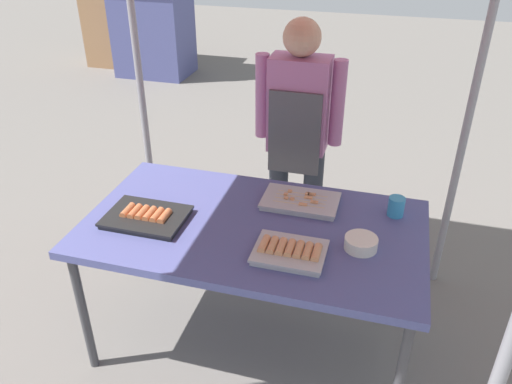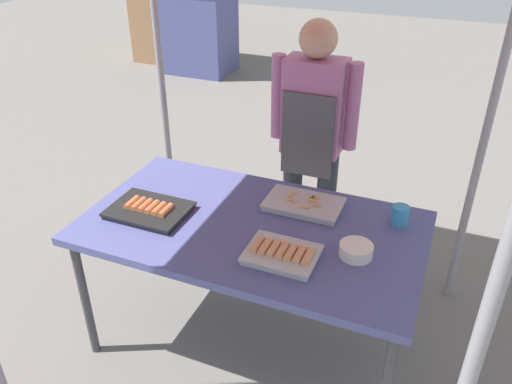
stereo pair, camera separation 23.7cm
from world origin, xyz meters
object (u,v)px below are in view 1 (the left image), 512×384
tray_pork_links (290,252)px  vendor_woman (298,128)px  tray_grilled_sausages (146,217)px  condiment_bowl (361,243)px  stall_table (253,234)px  drink_cup_near_edge (396,207)px  neighbor_stall_right (151,11)px  tray_meat_skewers (301,201)px

tray_pork_links → vendor_woman: (-0.18, 1.01, 0.13)m
tray_grilled_sausages → condiment_bowl: size_ratio=2.59×
stall_table → drink_cup_near_edge: size_ratio=16.68×
tray_grilled_sausages → tray_pork_links: 0.72m
vendor_woman → tray_pork_links: bearing=100.1°
tray_grilled_sausages → neighbor_stall_right: size_ratio=0.23×
tray_grilled_sausages → neighbor_stall_right: (-2.07, 4.33, 0.04)m
tray_meat_skewers → vendor_woman: size_ratio=0.25×
drink_cup_near_edge → neighbor_stall_right: bearing=129.0°
tray_meat_skewers → drink_cup_near_edge: drink_cup_near_edge is taller
condiment_bowl → drink_cup_near_edge: bearing=67.3°
condiment_bowl → neighbor_stall_right: neighbor_stall_right is taller
stall_table → drink_cup_near_edge: bearing=22.7°
tray_grilled_sausages → vendor_woman: (0.54, 0.93, 0.14)m
tray_pork_links → neighbor_stall_right: (-2.79, 4.42, 0.04)m
drink_cup_near_edge → tray_pork_links: bearing=-132.7°
stall_table → neighbor_stall_right: bearing=121.3°
tray_grilled_sausages → tray_meat_skewers: tray_grilled_sausages is taller
stall_table → vendor_woman: vendor_woman is taller
stall_table → vendor_woman: 0.85m
tray_pork_links → neighbor_stall_right: bearing=122.2°
stall_table → tray_pork_links: bearing=-40.8°
stall_table → neighbor_stall_right: (-2.57, 4.23, 0.11)m
tray_pork_links → drink_cup_near_edge: drink_cup_near_edge is taller
drink_cup_near_edge → vendor_woman: size_ratio=0.06×
condiment_bowl → tray_grilled_sausages: bearing=-177.1°
tray_pork_links → neighbor_stall_right: 5.23m
tray_meat_skewers → vendor_woman: 0.61m
neighbor_stall_right → tray_meat_skewers: bearing=-55.5°
neighbor_stall_right → stall_table: bearing=-58.7°
tray_meat_skewers → condiment_bowl: bearing=-41.6°
tray_pork_links → drink_cup_near_edge: 0.62m
drink_cup_near_edge → neighbor_stall_right: 5.10m
tray_grilled_sausages → neighbor_stall_right: 4.80m
tray_pork_links → vendor_woman: vendor_woman is taller
tray_grilled_sausages → drink_cup_near_edge: (1.14, 0.37, 0.03)m
tray_meat_skewers → tray_pork_links: (0.04, -0.43, 0.01)m
condiment_bowl → vendor_woman: bearing=118.2°
drink_cup_near_edge → neighbor_stall_right: size_ratio=0.06×
stall_table → condiment_bowl: condiment_bowl is taller
stall_table → condiment_bowl: bearing=-5.8°
stall_table → neighbor_stall_right: 4.95m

